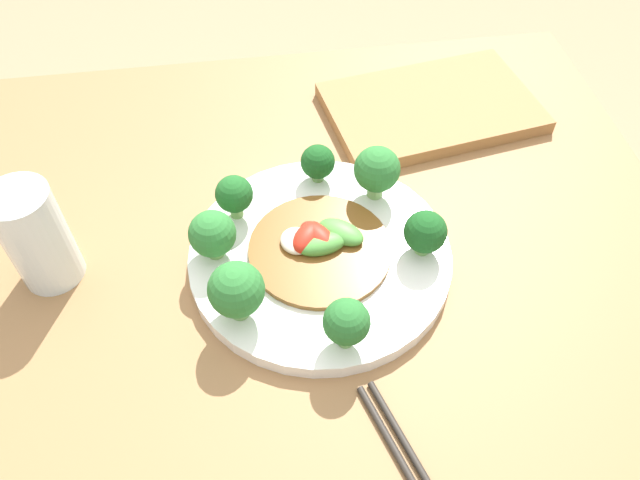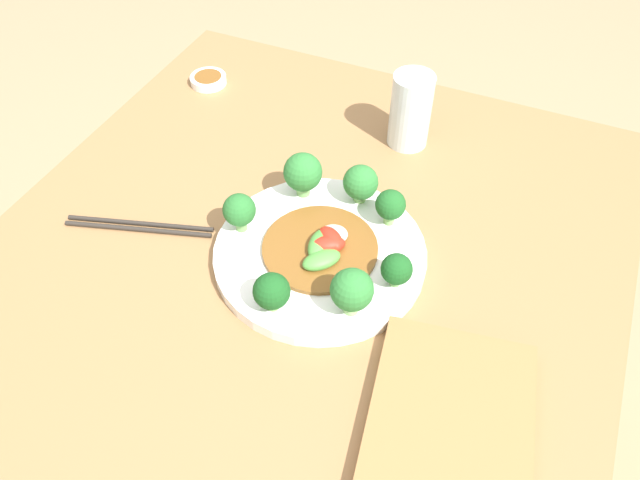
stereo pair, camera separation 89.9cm
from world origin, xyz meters
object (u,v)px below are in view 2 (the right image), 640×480
at_px(broccoli_west, 361,183).
at_px(broccoli_east, 272,291).
at_px(drinking_glass, 411,111).
at_px(broccoli_northwest, 390,205).
at_px(broccoli_southwest, 303,173).
at_px(cutting_board, 447,441).
at_px(sauce_dish, 208,79).
at_px(stirfry_center, 323,247).
at_px(broccoli_north, 397,269).
at_px(plate, 320,254).
at_px(chopsticks, 139,226).
at_px(broccoli_northeast, 352,290).
at_px(broccoli_south, 239,211).

bearing_deg(broccoli_west, broccoli_east, -7.33).
bearing_deg(drinking_glass, broccoli_northwest, 10.94).
relative_size(broccoli_east, broccoli_southwest, 0.79).
bearing_deg(cutting_board, broccoli_southwest, -133.10).
relative_size(sauce_dish, cutting_board, 0.22).
height_order(broccoli_southwest, stirfry_center, broccoli_southwest).
distance_m(broccoli_north, broccoli_northwest, 0.11).
height_order(broccoli_north, cutting_board, broccoli_north).
xyz_separation_m(plate, drinking_glass, (-0.30, 0.03, 0.05)).
bearing_deg(sauce_dish, broccoli_north, 55.71).
bearing_deg(chopsticks, broccoli_east, 76.43).
height_order(broccoli_northwest, chopsticks, broccoli_northwest).
height_order(broccoli_northwest, stirfry_center, broccoli_northwest).
bearing_deg(sauce_dish, drinking_glass, 87.80).
xyz_separation_m(broccoli_southwest, drinking_glass, (-0.21, 0.10, 0.00)).
bearing_deg(broccoli_northeast, stirfry_center, -136.99).
relative_size(broccoli_west, broccoli_southwest, 0.85).
distance_m(broccoli_northeast, sauce_dish, 0.60).
distance_m(broccoli_north, chopsticks, 0.39).
height_order(broccoli_northwest, drinking_glass, drinking_glass).
relative_size(plate, drinking_glass, 2.35).
relative_size(broccoli_east, broccoli_northeast, 0.80).
bearing_deg(broccoli_south, chopsticks, -73.14).
xyz_separation_m(broccoli_west, broccoli_southwest, (0.02, -0.08, 0.01)).
relative_size(broccoli_south, stirfry_center, 0.38).
distance_m(plate, broccoli_east, 0.12).
bearing_deg(broccoli_northeast, broccoli_east, -69.52).
distance_m(broccoli_north, stirfry_center, 0.11).
bearing_deg(sauce_dish, cutting_board, 50.03).
relative_size(broccoli_northeast, drinking_glass, 0.55).
xyz_separation_m(broccoli_northeast, cutting_board, (0.12, 0.16, -0.05)).
xyz_separation_m(plate, broccoli_northeast, (0.08, 0.08, 0.05)).
xyz_separation_m(broccoli_east, broccoli_west, (-0.23, 0.03, 0.00)).
bearing_deg(broccoli_east, drinking_glass, 173.85).
xyz_separation_m(broccoli_west, broccoli_northeast, (0.20, 0.06, 0.01)).
distance_m(broccoli_northeast, cutting_board, 0.21).
bearing_deg(broccoli_south, broccoli_northwest, 117.20).
bearing_deg(chopsticks, sauce_dish, -164.78).
xyz_separation_m(broccoli_north, cutting_board, (0.18, 0.13, -0.04)).
bearing_deg(broccoli_northwest, cutting_board, 30.97).
bearing_deg(broccoli_southwest, broccoli_northeast, 40.26).
height_order(broccoli_east, chopsticks, broccoli_east).
relative_size(broccoli_east, cutting_board, 0.18).
bearing_deg(plate, broccoli_southwest, -143.78).
bearing_deg(broccoli_south, broccoli_southwest, 153.96).
distance_m(plate, chopsticks, 0.27).
xyz_separation_m(broccoli_south, broccoli_northwest, (-0.10, 0.19, -0.00)).
bearing_deg(chopsticks, drinking_glass, 139.92).
bearing_deg(broccoli_south, broccoli_north, 88.45).
xyz_separation_m(broccoli_south, drinking_glass, (-0.31, 0.15, 0.01)).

